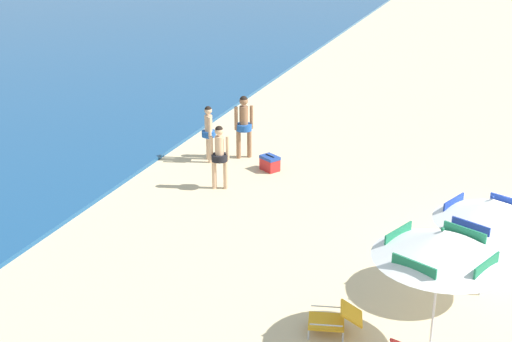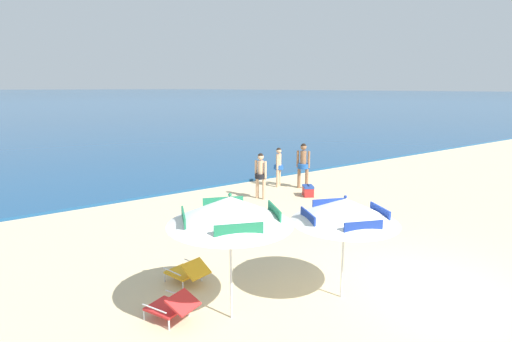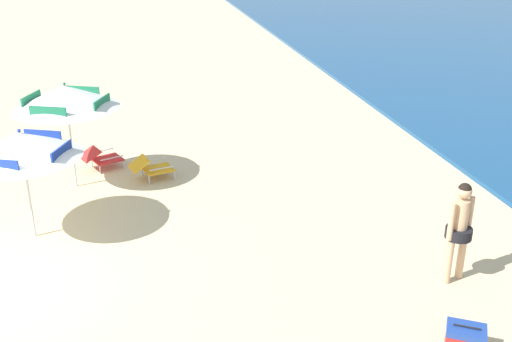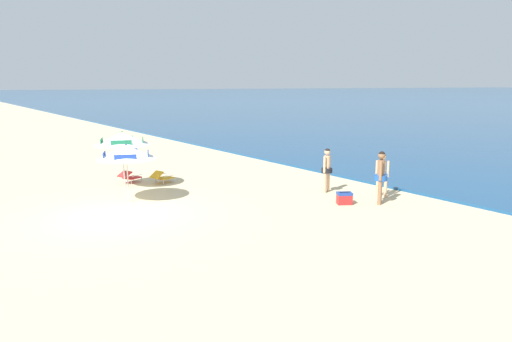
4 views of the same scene
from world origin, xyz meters
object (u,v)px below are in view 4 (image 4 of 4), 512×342
Objects in this scene: person_standing_beside at (327,167)px; cooler_box at (344,198)px; lounge_chair_beside_umbrella at (130,176)px; beach_umbrella_striped_main at (122,139)px; person_wading_in at (381,174)px; beach_umbrella_striped_second at (126,152)px; person_standing_near_shore at (382,172)px; lounge_chair_under_umbrella at (162,177)px.

cooler_box is (1.62, -0.74, -0.75)m from person_standing_beside.
lounge_chair_beside_umbrella is at bearing -137.29° from person_standing_beside.
beach_umbrella_striped_main reaches higher than person_wading_in.
beach_umbrella_striped_main reaches higher than lounge_chair_beside_umbrella.
cooler_box is (-0.65, -1.01, -0.83)m from person_wading_in.
lounge_chair_beside_umbrella is 9.91m from person_wading_in.
lounge_chair_beside_umbrella is (-0.86, 0.52, -1.66)m from beach_umbrella_striped_main.
beach_umbrella_striped_second reaches higher than person_standing_near_shore.
beach_umbrella_striped_main is at bearing -88.19° from lounge_chair_under_umbrella.
lounge_chair_under_umbrella is at bearing -151.61° from cooler_box.
person_wading_in is (0.59, -0.80, 0.12)m from person_standing_near_shore.
lounge_chair_under_umbrella is 8.65m from person_wading_in.
beach_umbrella_striped_second is 7.48m from cooler_box.
beach_umbrella_striped_main is 4.72× the size of cooler_box.
person_wading_in is at bearing -53.78° from person_standing_near_shore.
cooler_box is (6.64, 3.59, -0.07)m from lounge_chair_under_umbrella.
beach_umbrella_striped_second is 2.61× the size of lounge_chair_under_umbrella.
lounge_chair_beside_umbrella is at bearing -127.55° from lounge_chair_under_umbrella.
person_wading_in is at bearing 40.45° from beach_umbrella_striped_main.
person_wading_in is 1.46m from cooler_box.
beach_umbrella_striped_main is 1.94m from lounge_chair_beside_umbrella.
beach_umbrella_striped_main is at bearing -141.91° from cooler_box.
beach_umbrella_striped_second reaches higher than person_standing_beside.
person_standing_beside is at bearing -173.26° from person_wading_in.
person_standing_beside reaches higher than cooler_box.
beach_umbrella_striped_second is at bearing -113.95° from person_standing_beside.
cooler_box is at bearing 52.01° from beach_umbrella_striped_second.
lounge_chair_beside_umbrella is (-0.81, -1.06, 0.00)m from lounge_chair_under_umbrella.
beach_umbrella_striped_second is (2.08, -0.61, -0.22)m from beach_umbrella_striped_main.
person_wading_in is at bearing 32.23° from lounge_chair_under_umbrella.
person_wading_in is at bearing 57.16° from cooler_box.
person_standing_near_shore is 0.95× the size of person_standing_beside.
beach_umbrella_striped_main is 2.86× the size of lounge_chair_under_umbrella.
beach_umbrella_striped_main is 9.55m from person_wading_in.
cooler_box is at bearing 38.09° from beach_umbrella_striped_main.
person_standing_beside is (5.02, 4.33, 0.68)m from lounge_chair_under_umbrella.
lounge_chair_under_umbrella reaches higher than cooler_box.
person_standing_beside is at bearing 49.90° from beach_umbrella_striped_main.
person_standing_beside is (-1.68, -1.07, 0.04)m from person_standing_near_shore.
lounge_chair_beside_umbrella is 0.57× the size of person_wading_in.
person_wading_in is at bearing 34.91° from lounge_chair_beside_umbrella.
person_wading_in reaches higher than lounge_chair_under_umbrella.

